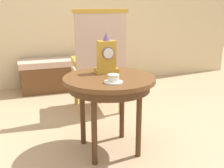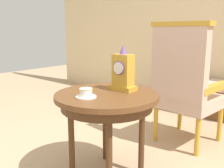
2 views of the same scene
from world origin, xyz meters
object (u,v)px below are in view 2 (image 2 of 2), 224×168
object	(u,v)px
mantel_clock	(123,72)
window_bench	(197,96)
side_table	(107,104)
armchair	(185,83)
teacup_left	(86,93)

from	to	relation	value
mantel_clock	window_bench	xyz separation A→B (m)	(-0.15, 1.75, -0.55)
mantel_clock	side_table	bearing A→B (deg)	-99.83
armchair	teacup_left	bearing A→B (deg)	-100.88
armchair	window_bench	size ratio (longest dim) A/B	1.07
teacup_left	mantel_clock	size ratio (longest dim) A/B	0.41
side_table	window_bench	bearing A→B (deg)	93.64
side_table	armchair	world-z (taller)	armchair
window_bench	teacup_left	bearing A→B (deg)	-87.43
side_table	window_bench	distance (m)	1.93
armchair	window_bench	distance (m)	1.13
side_table	mantel_clock	bearing A→B (deg)	80.17
mantel_clock	window_bench	distance (m)	1.84
window_bench	armchair	bearing A→B (deg)	-74.04
teacup_left	side_table	bearing A→B (deg)	80.90
side_table	armchair	bearing A→B (deg)	78.76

